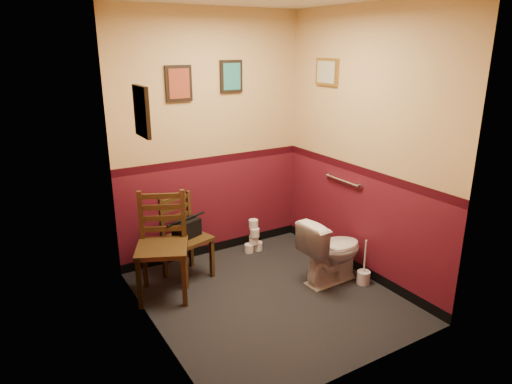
% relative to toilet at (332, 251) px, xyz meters
% --- Properties ---
extents(floor, '(2.20, 2.40, 0.00)m').
position_rel_toilet_xyz_m(floor, '(-0.72, 0.04, -0.33)').
color(floor, black).
rests_on(floor, ground).
extents(wall_back, '(2.20, 0.00, 2.70)m').
position_rel_toilet_xyz_m(wall_back, '(-0.72, 1.24, 1.02)').
color(wall_back, '#58111F').
rests_on(wall_back, ground).
extents(wall_front, '(2.20, 0.00, 2.70)m').
position_rel_toilet_xyz_m(wall_front, '(-0.72, -1.16, 1.02)').
color(wall_front, '#58111F').
rests_on(wall_front, ground).
extents(wall_left, '(0.00, 2.40, 2.70)m').
position_rel_toilet_xyz_m(wall_left, '(-1.82, 0.04, 1.02)').
color(wall_left, '#58111F').
rests_on(wall_left, ground).
extents(wall_right, '(0.00, 2.40, 2.70)m').
position_rel_toilet_xyz_m(wall_right, '(0.38, 0.04, 1.02)').
color(wall_right, '#58111F').
rests_on(wall_right, ground).
extents(grab_bar, '(0.05, 0.56, 0.06)m').
position_rel_toilet_xyz_m(grab_bar, '(0.35, 0.29, 0.62)').
color(grab_bar, silver).
rests_on(grab_bar, wall_right).
extents(framed_print_back_a, '(0.28, 0.04, 0.36)m').
position_rel_toilet_xyz_m(framed_print_back_a, '(-1.07, 1.22, 1.62)').
color(framed_print_back_a, black).
rests_on(framed_print_back_a, wall_back).
extents(framed_print_back_b, '(0.26, 0.04, 0.34)m').
position_rel_toilet_xyz_m(framed_print_back_b, '(-0.47, 1.22, 1.67)').
color(framed_print_back_b, black).
rests_on(framed_print_back_b, wall_back).
extents(framed_print_left, '(0.04, 0.30, 0.38)m').
position_rel_toilet_xyz_m(framed_print_left, '(-1.80, 0.14, 1.52)').
color(framed_print_left, black).
rests_on(framed_print_left, wall_left).
extents(framed_print_right, '(0.04, 0.34, 0.28)m').
position_rel_toilet_xyz_m(framed_print_right, '(0.36, 0.64, 1.72)').
color(framed_print_right, olive).
rests_on(framed_print_right, wall_right).
extents(toilet, '(0.70, 0.41, 0.67)m').
position_rel_toilet_xyz_m(toilet, '(0.00, 0.00, 0.00)').
color(toilet, white).
rests_on(toilet, floor).
extents(toilet_brush, '(0.13, 0.13, 0.48)m').
position_rel_toilet_xyz_m(toilet_brush, '(0.25, -0.22, -0.26)').
color(toilet_brush, silver).
rests_on(toilet_brush, floor).
extents(chair_left, '(0.62, 0.62, 1.01)m').
position_rel_toilet_xyz_m(chair_left, '(-1.55, 0.63, 0.17)').
color(chair_left, '#503618').
rests_on(chair_left, floor).
extents(chair_right, '(0.50, 0.50, 0.87)m').
position_rel_toilet_xyz_m(chair_right, '(-1.23, 0.86, 0.10)').
color(chair_right, '#503618').
rests_on(chair_right, floor).
extents(handbag, '(0.32, 0.24, 0.21)m').
position_rel_toilet_xyz_m(handbag, '(-1.22, 0.82, 0.21)').
color(handbag, black).
rests_on(handbag, chair_right).
extents(tp_stack, '(0.23, 0.14, 0.39)m').
position_rel_toilet_xyz_m(tp_stack, '(-0.32, 1.01, -0.17)').
color(tp_stack, silver).
rests_on(tp_stack, floor).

